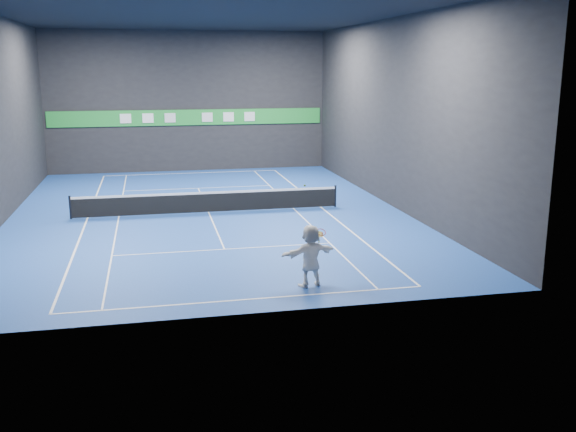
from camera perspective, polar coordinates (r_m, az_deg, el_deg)
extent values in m
plane|color=#1B4399|center=(30.44, -7.06, 0.30)|extent=(26.00, 26.00, 0.00)
plane|color=black|center=(29.79, -7.57, 17.44)|extent=(26.00, 26.00, 0.00)
cube|color=black|center=(42.72, -8.87, 10.00)|extent=(18.00, 0.10, 9.00)
cube|color=black|center=(16.93, -3.40, 5.66)|extent=(18.00, 0.10, 9.00)
cube|color=black|center=(31.84, 9.25, 8.98)|extent=(0.10, 26.00, 9.00)
cube|color=white|center=(19.09, -3.74, -7.42)|extent=(10.98, 0.08, 0.01)
cube|color=white|center=(42.09, -8.56, 3.80)|extent=(10.98, 0.08, 0.01)
cube|color=white|center=(30.47, -17.39, -0.19)|extent=(0.08, 23.78, 0.01)
cube|color=white|center=(31.38, 2.96, 0.78)|extent=(0.08, 23.78, 0.01)
cube|color=white|center=(30.37, -14.80, -0.06)|extent=(0.06, 23.78, 0.01)
cube|color=white|center=(31.06, 0.51, 0.66)|extent=(0.06, 23.78, 0.01)
cube|color=white|center=(24.27, -5.66, -2.96)|extent=(8.23, 0.06, 0.01)
cube|color=white|center=(36.69, -7.99, 2.46)|extent=(8.23, 0.06, 0.01)
cube|color=white|center=(30.44, -7.06, 0.31)|extent=(0.06, 12.80, 0.01)
imported|color=white|center=(19.91, 2.01, -3.54)|extent=(1.92, 1.04, 1.97)
sphere|color=#AFD623|center=(19.40, 1.50, 2.73)|extent=(0.07, 0.07, 0.07)
cylinder|color=black|center=(30.44, -18.79, 0.72)|extent=(0.10, 0.10, 1.07)
cylinder|color=black|center=(31.47, 4.22, 1.78)|extent=(0.10, 0.10, 1.07)
cube|color=black|center=(30.34, -7.09, 1.17)|extent=(12.40, 0.03, 0.86)
cube|color=white|center=(30.25, -7.11, 2.06)|extent=(12.40, 0.04, 0.10)
cube|color=green|center=(42.73, -8.82, 8.65)|extent=(17.64, 0.06, 1.00)
cube|color=white|center=(42.61, -14.24, 8.40)|extent=(0.70, 0.04, 0.60)
cube|color=white|center=(42.59, -12.34, 8.49)|extent=(0.70, 0.04, 0.60)
cube|color=silver|center=(42.61, -10.44, 8.58)|extent=(0.70, 0.04, 0.60)
cube|color=silver|center=(42.76, -7.19, 8.71)|extent=(0.70, 0.04, 0.60)
cube|color=white|center=(42.90, -5.31, 8.77)|extent=(0.70, 0.04, 0.60)
cube|color=white|center=(43.09, -3.44, 8.82)|extent=(0.70, 0.04, 0.60)
torus|color=red|center=(19.85, 2.96, -1.44)|extent=(0.43, 0.38, 0.25)
cylinder|color=#DCE450|center=(19.85, 2.78, -1.61)|extent=(0.38, 0.33, 0.20)
cylinder|color=#AC1213|center=(19.88, 3.05, -1.67)|extent=(0.05, 0.10, 0.18)
cylinder|color=yellow|center=(19.88, 2.77, -2.13)|extent=(0.09, 0.18, 0.24)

